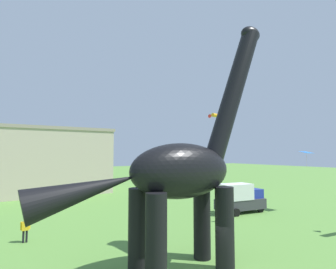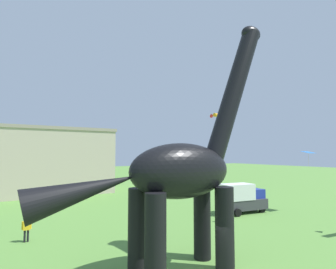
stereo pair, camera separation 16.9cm
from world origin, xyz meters
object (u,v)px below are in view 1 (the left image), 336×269
object	(u,v)px
dinosaur_sculpture	(181,171)
parked_box_truck	(240,198)
person_photographer	(25,228)
kite_high_left	(306,152)
person_vendor_side	(219,215)
kite_drifting	(215,116)

from	to	relation	value
dinosaur_sculpture	parked_box_truck	xyz separation A→B (m)	(13.95, 9.03, -3.91)
parked_box_truck	person_photographer	bearing A→B (deg)	-176.23
person_photographer	kite_high_left	size ratio (longest dim) A/B	0.97
person_vendor_side	kite_drifting	size ratio (longest dim) A/B	0.49
person_vendor_side	kite_drifting	xyz separation A→B (m)	(10.20, 11.90, 11.77)
person_photographer	kite_drifting	distance (m)	30.17
dinosaur_sculpture	person_vendor_side	world-z (taller)	dinosaur_sculpture
kite_high_left	person_photographer	bearing A→B (deg)	170.60
dinosaur_sculpture	parked_box_truck	bearing A→B (deg)	17.70
person_vendor_side	kite_drifting	distance (m)	19.60
dinosaur_sculpture	person_vendor_side	distance (m)	12.80
parked_box_truck	kite_drifting	size ratio (longest dim) A/B	2.74
kite_high_left	person_vendor_side	bearing A→B (deg)	171.44
person_vendor_side	parked_box_truck	bearing A→B (deg)	-8.07
kite_drifting	dinosaur_sculpture	bearing A→B (deg)	-135.45
dinosaur_sculpture	person_vendor_side	xyz separation A→B (m)	(9.29, 7.29, -4.93)
dinosaur_sculpture	kite_high_left	distance (m)	21.81
dinosaur_sculpture	kite_high_left	xyz separation A→B (m)	(21.07, 5.52, 1.09)
parked_box_truck	kite_high_left	distance (m)	9.39
kite_drifting	kite_high_left	world-z (taller)	kite_drifting
kite_drifting	person_photographer	bearing A→B (deg)	-161.16
dinosaur_sculpture	person_photographer	world-z (taller)	dinosaur_sculpture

